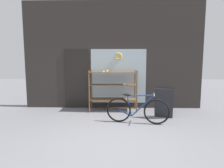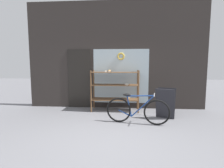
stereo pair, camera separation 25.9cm
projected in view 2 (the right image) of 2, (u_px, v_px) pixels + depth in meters
name	position (u px, v px, depth m)	size (l,w,h in m)	color
ground_plane	(107.00, 139.00, 3.67)	(30.00, 30.00, 0.00)	slate
storefront_facade	(115.00, 57.00, 6.17)	(6.29, 0.13, 3.76)	#2D2826
display_case	(115.00, 86.00, 5.87)	(1.59, 0.56, 1.39)	brown
bicycle	(137.00, 110.00, 4.62)	(1.66, 0.47, 0.80)	black
sandwich_board	(165.00, 103.00, 5.08)	(0.62, 0.55, 0.88)	#232328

